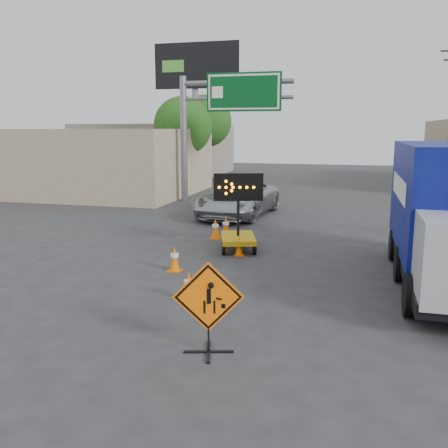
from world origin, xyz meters
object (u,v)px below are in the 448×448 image
at_px(construction_sign, 208,305).
at_px(box_truck, 448,223).
at_px(arrow_board, 238,233).
at_px(pickup_truck, 238,199).

height_order(construction_sign, box_truck, box_truck).
distance_m(construction_sign, arrow_board, 7.89).
xyz_separation_m(construction_sign, arrow_board, (-1.35, 7.76, -0.32)).
bearing_deg(construction_sign, pickup_truck, 85.55).
relative_size(arrow_board, pickup_truck, 0.45).
bearing_deg(construction_sign, box_truck, 33.16).
height_order(arrow_board, pickup_truck, arrow_board).
distance_m(arrow_board, pickup_truck, 6.67).
bearing_deg(box_truck, arrow_board, 158.97).
distance_m(construction_sign, pickup_truck, 14.54).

